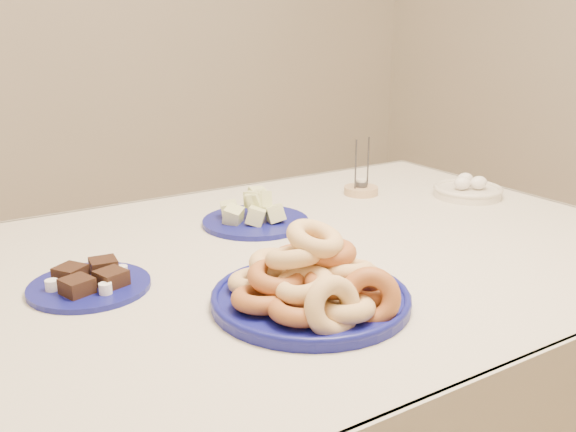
# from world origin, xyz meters

# --- Properties ---
(dining_table) EXTENTS (1.71, 1.11, 0.75)m
(dining_table) POSITION_xyz_m (0.00, 0.00, 0.64)
(dining_table) COLOR brown
(dining_table) RESTS_ON ground
(donut_platter) EXTENTS (0.40, 0.40, 0.16)m
(donut_platter) POSITION_xyz_m (-0.07, -0.24, 0.79)
(donut_platter) COLOR navy
(donut_platter) RESTS_ON dining_table
(melon_plate) EXTENTS (0.31, 0.31, 0.09)m
(melon_plate) POSITION_xyz_m (0.07, 0.21, 0.77)
(melon_plate) COLOR navy
(melon_plate) RESTS_ON dining_table
(brownie_plate) EXTENTS (0.26, 0.26, 0.04)m
(brownie_plate) POSITION_xyz_m (-0.37, 0.04, 0.76)
(brownie_plate) COLOR navy
(brownie_plate) RESTS_ON dining_table
(candle_holder) EXTENTS (0.11, 0.11, 0.16)m
(candle_holder) POSITION_xyz_m (0.45, 0.28, 0.77)
(candle_holder) COLOR tan
(candle_holder) RESTS_ON dining_table
(egg_bowl) EXTENTS (0.23, 0.23, 0.06)m
(egg_bowl) POSITION_xyz_m (0.68, 0.11, 0.77)
(egg_bowl) COLOR beige
(egg_bowl) RESTS_ON dining_table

